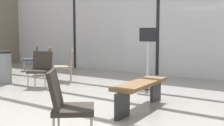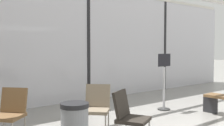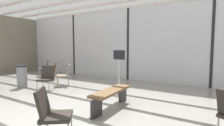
{
  "view_description": "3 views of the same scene",
  "coord_description": "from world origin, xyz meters",
  "px_view_note": "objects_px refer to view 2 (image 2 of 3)",
  "views": [
    {
      "loc": [
        3.75,
        -2.88,
        1.29
      ],
      "look_at": [
        -0.3,
        3.05,
        0.54
      ],
      "focal_mm": 44.32,
      "sensor_mm": 36.0,
      "label": 1
    },
    {
      "loc": [
        -4.32,
        -1.52,
        1.57
      ],
      "look_at": [
        1.52,
        5.95,
        1.05
      ],
      "focal_mm": 41.82,
      "sensor_mm": 36.0,
      "label": 2
    },
    {
      "loc": [
        3.85,
        -2.41,
        1.54
      ],
      "look_at": [
        -1.66,
        6.39,
        0.62
      ],
      "focal_mm": 28.46,
      "sensor_mm": 36.0,
      "label": 3
    }
  ],
  "objects_px": {
    "lounge_chair_3": "(128,114)",
    "parked_airplane": "(26,41)",
    "info_sign": "(164,83)",
    "lounge_chair_2": "(97,105)",
    "lounge_chair_1": "(10,110)"
  },
  "relations": [
    {
      "from": "parked_airplane",
      "to": "lounge_chair_2",
      "type": "xyz_separation_m",
      "value": [
        -1.55,
        -8.05,
        -1.45
      ]
    },
    {
      "from": "lounge_chair_3",
      "to": "lounge_chair_2",
      "type": "bearing_deg",
      "value": 63.39
    },
    {
      "from": "lounge_chair_2",
      "to": "lounge_chair_3",
      "type": "xyz_separation_m",
      "value": [
        0.01,
        -0.9,
        0.0
      ]
    },
    {
      "from": "parked_airplane",
      "to": "lounge_chair_2",
      "type": "bearing_deg",
      "value": -100.87
    },
    {
      "from": "parked_airplane",
      "to": "info_sign",
      "type": "relative_size",
      "value": 8.42
    },
    {
      "from": "lounge_chair_1",
      "to": "lounge_chair_2",
      "type": "distance_m",
      "value": 1.56
    },
    {
      "from": "lounge_chair_1",
      "to": "lounge_chair_3",
      "type": "relative_size",
      "value": 1.0
    },
    {
      "from": "lounge_chair_2",
      "to": "lounge_chair_3",
      "type": "distance_m",
      "value": 0.9
    },
    {
      "from": "lounge_chair_1",
      "to": "lounge_chair_3",
      "type": "distance_m",
      "value": 2.07
    },
    {
      "from": "parked_airplane",
      "to": "info_sign",
      "type": "height_order",
      "value": "parked_airplane"
    },
    {
      "from": "lounge_chair_3",
      "to": "parked_airplane",
      "type": "bearing_deg",
      "value": 52.77
    },
    {
      "from": "lounge_chair_2",
      "to": "lounge_chair_3",
      "type": "bearing_deg",
      "value": -44.57
    },
    {
      "from": "lounge_chair_1",
      "to": "parked_airplane",
      "type": "bearing_deg",
      "value": 116.19
    },
    {
      "from": "parked_airplane",
      "to": "lounge_chair_3",
      "type": "relative_size",
      "value": 13.94
    },
    {
      "from": "info_sign",
      "to": "lounge_chair_3",
      "type": "bearing_deg",
      "value": -152.2
    }
  ]
}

